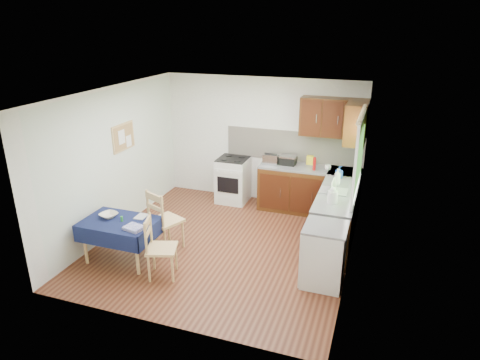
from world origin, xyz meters
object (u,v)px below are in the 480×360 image
(chair_near, at_px, (158,246))
(toaster, at_px, (271,159))
(dish_rack, at_px, (334,190))
(chair_far, at_px, (163,218))
(sandwich_press, at_px, (288,160))
(kettle, at_px, (333,196))
(dining_table, at_px, (120,227))

(chair_near, distance_m, toaster, 3.04)
(dish_rack, bearing_deg, chair_far, -154.56)
(chair_far, distance_m, sandwich_press, 2.75)
(sandwich_press, distance_m, dish_rack, 1.52)
(chair_far, distance_m, kettle, 2.67)
(chair_near, relative_size, sandwich_press, 3.04)
(chair_near, height_order, sandwich_press, sandwich_press)
(sandwich_press, height_order, dish_rack, dish_rack)
(chair_far, xyz_separation_m, toaster, (1.17, 2.15, 0.46))
(toaster, bearing_deg, sandwich_press, 15.90)
(kettle, bearing_deg, chair_far, -165.29)
(chair_far, distance_m, chair_near, 0.79)
(dining_table, relative_size, kettle, 4.24)
(chair_far, relative_size, kettle, 3.93)
(dining_table, distance_m, kettle, 3.26)
(toaster, bearing_deg, chair_near, -110.66)
(sandwich_press, bearing_deg, chair_far, -128.12)
(chair_far, bearing_deg, toaster, -95.37)
(kettle, bearing_deg, toaster, 132.68)
(chair_near, xyz_separation_m, toaster, (0.86, 2.87, 0.51))
(chair_far, bearing_deg, chair_near, 136.77)
(dish_rack, distance_m, kettle, 0.48)
(sandwich_press, bearing_deg, chair_near, -116.29)
(dining_table, relative_size, chair_far, 1.08)
(sandwich_press, bearing_deg, kettle, -61.38)
(sandwich_press, bearing_deg, dish_rack, -52.93)
(chair_far, bearing_deg, sandwich_press, -100.00)
(dining_table, bearing_deg, kettle, 30.84)
(chair_near, xyz_separation_m, dish_rack, (2.19, 1.86, 0.43))
(toaster, xyz_separation_m, sandwich_press, (0.31, 0.11, -0.01))
(dining_table, distance_m, chair_far, 0.69)
(chair_near, relative_size, toaster, 3.20)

